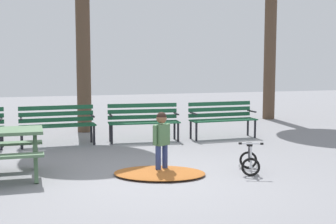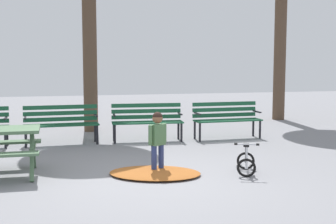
{
  "view_description": "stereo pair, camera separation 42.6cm",
  "coord_description": "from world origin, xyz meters",
  "px_view_note": "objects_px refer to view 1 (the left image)",
  "views": [
    {
      "loc": [
        -1.8,
        -6.77,
        1.82
      ],
      "look_at": [
        0.77,
        1.72,
        0.85
      ],
      "focal_mm": 49.89,
      "sensor_mm": 36.0,
      "label": 1
    },
    {
      "loc": [
        -1.39,
        -6.88,
        1.82
      ],
      "look_at": [
        0.77,
        1.72,
        0.85
      ],
      "focal_mm": 49.89,
      "sensor_mm": 36.0,
      "label": 2
    }
  ],
  "objects_px": {
    "child_standing": "(162,137)",
    "kids_bicycle": "(249,160)",
    "park_bench_left": "(57,122)",
    "park_bench_right": "(144,119)",
    "park_bench_far_right": "(222,117)"
  },
  "relations": [
    {
      "from": "park_bench_far_right",
      "to": "kids_bicycle",
      "type": "bearing_deg",
      "value": -105.88
    },
    {
      "from": "park_bench_far_right",
      "to": "kids_bicycle",
      "type": "distance_m",
      "value": 3.48
    },
    {
      "from": "park_bench_far_right",
      "to": "child_standing",
      "type": "relative_size",
      "value": 1.61
    },
    {
      "from": "park_bench_left",
      "to": "park_bench_right",
      "type": "height_order",
      "value": "same"
    },
    {
      "from": "park_bench_left",
      "to": "park_bench_right",
      "type": "xyz_separation_m",
      "value": [
        1.91,
        -0.04,
        0.0
      ]
    },
    {
      "from": "kids_bicycle",
      "to": "park_bench_right",
      "type": "bearing_deg",
      "value": 105.39
    },
    {
      "from": "park_bench_far_right",
      "to": "child_standing",
      "type": "distance_m",
      "value": 3.75
    },
    {
      "from": "child_standing",
      "to": "park_bench_left",
      "type": "bearing_deg",
      "value": 115.53
    },
    {
      "from": "park_bench_far_right",
      "to": "kids_bicycle",
      "type": "height_order",
      "value": "park_bench_far_right"
    },
    {
      "from": "child_standing",
      "to": "kids_bicycle",
      "type": "height_order",
      "value": "child_standing"
    },
    {
      "from": "park_bench_right",
      "to": "child_standing",
      "type": "xyz_separation_m",
      "value": [
        -0.44,
        -3.03,
        0.08
      ]
    },
    {
      "from": "park_bench_left",
      "to": "kids_bicycle",
      "type": "bearing_deg",
      "value": -50.57
    },
    {
      "from": "park_bench_right",
      "to": "park_bench_far_right",
      "type": "bearing_deg",
      "value": -2.92
    },
    {
      "from": "park_bench_right",
      "to": "park_bench_far_right",
      "type": "height_order",
      "value": "same"
    },
    {
      "from": "park_bench_right",
      "to": "park_bench_far_right",
      "type": "xyz_separation_m",
      "value": [
        1.89,
        -0.1,
        0.0
      ]
    }
  ]
}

